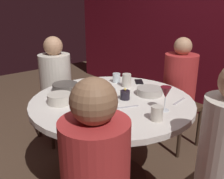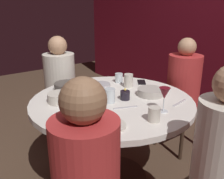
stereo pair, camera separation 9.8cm
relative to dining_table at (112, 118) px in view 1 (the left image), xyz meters
The scene contains 20 objects.
ground_plane 0.58m from the dining_table, ahead, with size 8.00×8.00×0.00m, color #4C3828.
dining_table is the anchor object (origin of this frame).
seated_diner_left 0.94m from the dining_table, behind, with size 0.40×0.40×1.14m.
seated_diner_back 0.89m from the dining_table, 90.00° to the left, with size 0.40×0.40×1.16m.
seated_diner_front_right 0.87m from the dining_table, 45.00° to the right, with size 0.57×0.57×1.18m.
candle_holder 0.22m from the dining_table, 49.92° to the left, with size 0.08×0.08×0.09m.
wine_glass 0.52m from the dining_table, 19.26° to the left, with size 0.08×0.08×0.18m.
dinner_plate 0.49m from the dining_table, 39.19° to the right, with size 0.21×0.21×0.01m, color beige.
cell_phone 0.54m from the dining_table, 110.13° to the left, with size 0.07×0.14×0.01m, color black.
bowl_serving_large 0.33m from the dining_table, 164.86° to the left, with size 0.17×0.17×0.05m, color #B7B7BC.
bowl_salad_center 0.38m from the dining_table, 68.78° to the left, with size 0.21×0.21×0.06m, color #B2ADA3.
bowl_small_white 0.45m from the dining_table, 118.31° to the right, with size 0.18×0.18×0.07m, color beige.
bowl_sauce_side 0.48m from the dining_table, 155.77° to the right, with size 0.22×0.22×0.07m, color #4C4742.
cup_near_candle 0.40m from the dining_table, 117.05° to the left, with size 0.08×0.08×0.12m, color beige.
cup_by_left_diner 0.49m from the dining_table, 134.73° to the left, with size 0.07×0.07×0.09m, color silver.
cup_by_right_diner 0.53m from the dining_table, 65.33° to the right, with size 0.07×0.07×0.09m, color #4C4742.
cup_center_front 0.51m from the dining_table, ahead, with size 0.08×0.08×0.10m, color beige.
cup_far_edge 0.23m from the dining_table, 49.98° to the right, with size 0.08×0.08×0.11m, color silver.
fork_near_plate 0.26m from the dining_table, ahead, with size 0.02×0.18×0.01m, color #B7B7BC.
knife_near_plate 0.54m from the dining_table, 44.20° to the left, with size 0.02×0.18×0.01m, color #B7B7BC.
Camera 1 is at (1.41, -1.18, 1.47)m, focal length 40.39 mm.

